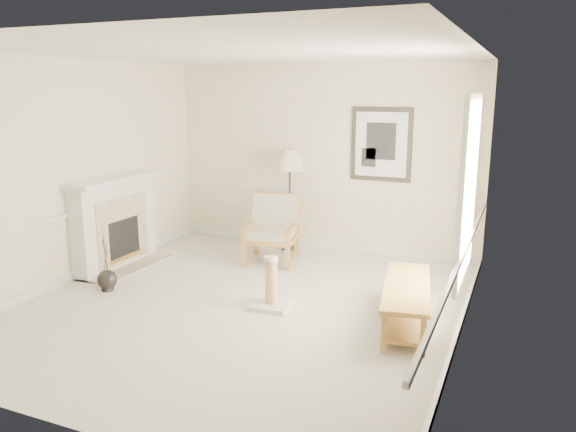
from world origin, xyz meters
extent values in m
plane|color=silver|center=(0.00, 0.00, 0.00)|extent=(5.50, 5.50, 0.00)
cube|color=beige|center=(0.00, 2.75, 1.45)|extent=(5.00, 0.04, 2.90)
cube|color=beige|center=(0.00, -2.75, 1.45)|extent=(5.00, 0.04, 2.90)
cube|color=beige|center=(-2.50, 0.00, 1.45)|extent=(0.04, 5.50, 2.90)
cube|color=beige|center=(2.50, 0.00, 1.45)|extent=(0.04, 5.50, 2.90)
cube|color=white|center=(0.00, 0.00, 2.90)|extent=(5.00, 5.50, 0.04)
cube|color=white|center=(0.00, 2.73, 0.05)|extent=(4.95, 0.04, 0.10)
cube|color=white|center=(0.00, 2.73, 0.90)|extent=(4.95, 0.04, 0.05)
cube|color=white|center=(2.46, 0.40, 1.50)|extent=(0.03, 1.20, 1.80)
cube|color=white|center=(2.45, 0.40, 1.50)|extent=(0.05, 1.34, 1.94)
cube|color=black|center=(0.95, 2.72, 1.70)|extent=(0.92, 0.04, 1.10)
cube|color=white|center=(0.95, 2.69, 1.70)|extent=(0.78, 0.01, 0.96)
cube|color=black|center=(0.95, 2.69, 1.75)|extent=(0.45, 0.01, 0.55)
cube|color=white|center=(-2.36, 0.60, 0.62)|extent=(0.28, 1.50, 1.25)
cube|color=white|center=(-2.31, 0.60, 1.28)|extent=(0.46, 1.64, 0.06)
cube|color=#C6B28E|center=(-2.21, 0.60, 0.55)|extent=(0.02, 1.05, 0.95)
cube|color=black|center=(-2.20, 0.60, 0.42)|extent=(0.02, 0.62, 0.58)
cube|color=gold|center=(-2.20, 0.60, 0.16)|extent=(0.01, 0.66, 0.05)
cube|color=#C6B28E|center=(-2.20, 0.60, 0.01)|extent=(0.60, 1.50, 0.03)
sphere|color=black|center=(-1.80, -0.26, 0.14)|extent=(0.25, 0.25, 0.25)
cylinder|color=black|center=(-1.80, -0.26, 0.04)|extent=(0.16, 0.16, 0.07)
cylinder|color=black|center=(-1.80, -0.26, 0.47)|extent=(0.05, 0.10, 0.40)
cylinder|color=black|center=(-1.80, -0.26, 0.44)|extent=(0.06, 0.13, 0.33)
cylinder|color=black|center=(-1.80, -0.26, 0.51)|extent=(0.03, 0.06, 0.47)
cube|color=#A97D36|center=(-0.65, 1.27, 0.20)|extent=(0.07, 0.07, 0.40)
cube|color=#A97D36|center=(-0.78, 1.91, 0.20)|extent=(0.07, 0.07, 0.40)
cube|color=#A97D36|center=(-0.01, 1.40, 0.20)|extent=(0.07, 0.07, 0.40)
cube|color=#A97D36|center=(-0.14, 2.04, 0.20)|extent=(0.07, 0.07, 0.40)
cube|color=#A97D36|center=(-0.39, 1.66, 0.37)|extent=(0.87, 0.87, 0.05)
cube|color=#A97D36|center=(-0.46, 1.99, 0.69)|extent=(0.76, 0.31, 0.58)
cube|color=#A97D36|center=(-0.71, 1.59, 0.55)|extent=(0.20, 0.74, 0.05)
cube|color=#A97D36|center=(-0.07, 1.72, 0.55)|extent=(0.20, 0.74, 0.05)
cube|color=beige|center=(-0.39, 1.66, 0.46)|extent=(0.79, 0.79, 0.13)
cube|color=beige|center=(-0.45, 1.93, 0.72)|extent=(0.70, 0.33, 0.52)
cylinder|color=black|center=(-0.41, 2.40, 0.01)|extent=(0.26, 0.26, 0.03)
cylinder|color=black|center=(-0.41, 2.40, 0.74)|extent=(0.03, 0.03, 1.44)
cone|color=#F1E7C1|center=(-0.41, 2.40, 1.44)|extent=(0.61, 0.61, 0.32)
cube|color=#A97D36|center=(1.92, 0.17, 0.43)|extent=(0.75, 1.66, 0.05)
cube|color=#A97D36|center=(1.92, 0.17, 0.11)|extent=(0.66, 1.53, 0.03)
cube|color=#A97D36|center=(1.86, -0.58, 0.21)|extent=(0.07, 0.07, 0.41)
cube|color=#A97D36|center=(2.22, -0.52, 0.21)|extent=(0.07, 0.07, 0.41)
cube|color=#A97D36|center=(1.61, 0.86, 0.21)|extent=(0.07, 0.07, 0.41)
cube|color=#A97D36|center=(1.97, 0.92, 0.21)|extent=(0.07, 0.07, 0.41)
cube|color=white|center=(0.36, 0.05, 0.03)|extent=(0.47, 0.47, 0.05)
cylinder|color=tan|center=(0.36, 0.05, 0.32)|extent=(0.14, 0.14, 0.52)
cylinder|color=white|center=(0.36, 0.05, 0.60)|extent=(0.16, 0.16, 0.04)
camera|label=1|loc=(3.00, -5.58, 2.50)|focal=35.00mm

